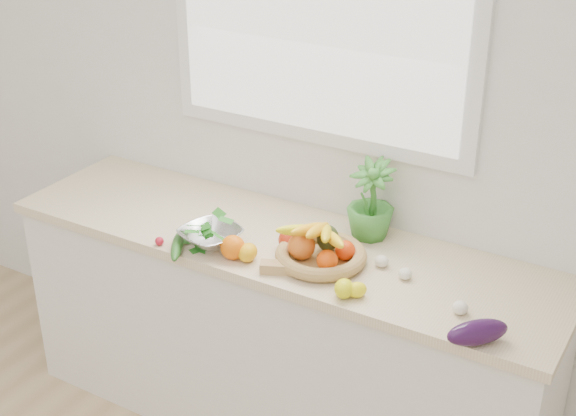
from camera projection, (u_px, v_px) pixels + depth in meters
The scene contains 20 objects.
back_wall at pixel (319, 105), 3.12m from camera, with size 4.50×0.02×2.70m, color white.
counter_cabinet at pixel (280, 338), 3.30m from camera, with size 2.20×0.58×0.86m, color silver.
countertop at pixel (280, 242), 3.10m from camera, with size 2.24×0.62×0.04m, color beige.
window_frame at pixel (319, 2), 2.93m from camera, with size 1.30×0.03×1.10m, color white.
window_pane at pixel (316, 3), 2.92m from camera, with size 1.18×0.01×0.98m, color white.
orange_loose at pixel (233, 247), 2.93m from camera, with size 0.09×0.09×0.09m, color #EB6307.
lemon_a at pixel (248, 252), 2.92m from camera, with size 0.07×0.09×0.07m, color #E7A20C.
lemon_b at pixel (357, 290), 2.71m from camera, with size 0.05×0.07×0.05m, color #FAEA0D.
lemon_c at pixel (344, 289), 2.70m from camera, with size 0.07×0.08×0.07m, color yellow.
apple at pixel (289, 240), 2.99m from camera, with size 0.08×0.08×0.08m, color #AA260D.
ginger at pixel (277, 268), 2.85m from camera, with size 0.12×0.05×0.04m, color tan.
garlic_a at pixel (405, 274), 2.81m from camera, with size 0.05×0.05×0.04m, color white.
garlic_b at pixel (382, 261), 2.89m from camera, with size 0.05×0.05×0.04m, color silver.
garlic_c at pixel (460, 308), 2.62m from camera, with size 0.05×0.05×0.05m, color silver.
eggplant at pixel (477, 332), 2.46m from camera, with size 0.08×0.20×0.08m, color #2B0E36.
cucumber at pixel (177, 246), 2.99m from camera, with size 0.04×0.23×0.04m, color #1E5017.
radish at pixel (159, 241), 3.03m from camera, with size 0.03×0.03×0.03m, color red.
potted_herb at pixel (371, 200), 3.04m from camera, with size 0.18×0.18×0.33m, color #3C8931.
fruit_basket at pixel (320, 250), 2.90m from camera, with size 0.37×0.37×0.18m.
colander_with_spinach at pixel (210, 232), 3.00m from camera, with size 0.27×0.27×0.12m.
Camera 1 is at (1.41, -0.37, 2.38)m, focal length 50.00 mm.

